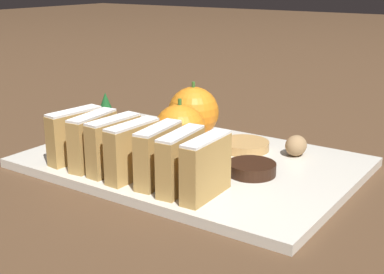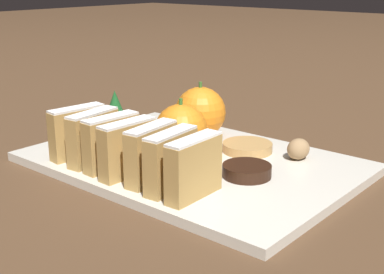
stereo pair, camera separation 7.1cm
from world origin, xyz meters
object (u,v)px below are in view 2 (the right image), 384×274
object	(u,v)px
orange_near	(183,129)
orange_far	(200,112)
chocolate_cookie	(247,171)
walnut	(298,149)

from	to	relation	value
orange_near	orange_far	bearing A→B (deg)	23.63
orange_far	chocolate_cookie	size ratio (longest dim) A/B	1.40
orange_far	chocolate_cookie	bearing A→B (deg)	-121.62
orange_near	orange_far	xyz separation A→B (m)	(0.08, 0.03, 0.00)
walnut	chocolate_cookie	bearing A→B (deg)	170.90
orange_near	walnut	size ratio (longest dim) A/B	2.30
orange_near	chocolate_cookie	world-z (taller)	orange_near
orange_far	orange_near	bearing A→B (deg)	-156.37
orange_near	orange_far	world-z (taller)	orange_far
orange_far	walnut	xyz separation A→B (m)	(0.01, -0.17, -0.02)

